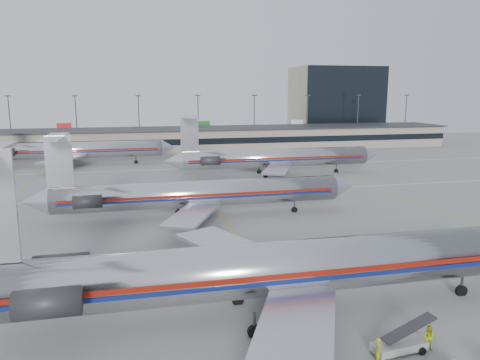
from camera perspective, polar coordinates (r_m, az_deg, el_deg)
name	(u,v)px	position (r m, az deg, el deg)	size (l,w,h in m)	color
ground	(284,299)	(38.79, 5.36, -14.26)	(260.00, 260.00, 0.00)	gray
apron_markings	(252,257)	(47.64, 1.53, -9.33)	(160.00, 0.15, 0.02)	silver
terminal	(173,139)	(132.41, -8.11, 4.93)	(162.00, 17.00, 6.25)	gray
light_mast_row	(169,117)	(145.93, -8.66, 7.59)	(163.60, 0.40, 15.28)	#38383D
distant_building	(335,102)	(177.21, 11.55, 9.30)	(30.00, 20.00, 25.00)	tan
jet_foreground	(274,268)	(34.59, 4.20, -10.61)	(49.92, 29.40, 13.07)	#BCBCC1
jet_second_row	(194,194)	(61.03, -5.65, -1.67)	(43.34, 25.52, 11.34)	#BCBCC1
jet_third_row	(272,158)	(92.35, 3.94, 2.72)	(44.02, 27.08, 12.04)	#BCBCC1
jet_back_row	(72,150)	(110.66, -19.83, 3.46)	(44.44, 27.33, 12.15)	#BCBCC1
belt_loader	(400,344)	(33.07, 18.98, -18.36)	(4.34, 1.71, 2.25)	#969696
ramp_worker_near	(379,351)	(31.50, 16.53, -19.32)	(0.60, 0.39, 1.64)	#ADC312
ramp_worker_far	(429,338)	(33.91, 22.09, -17.40)	(0.79, 0.62, 1.63)	#B3C512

